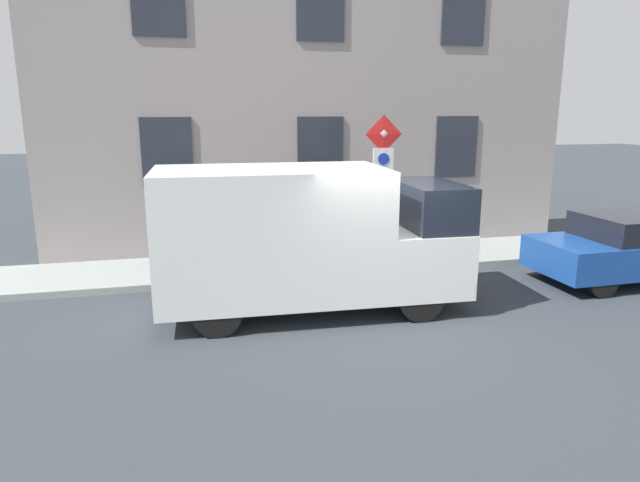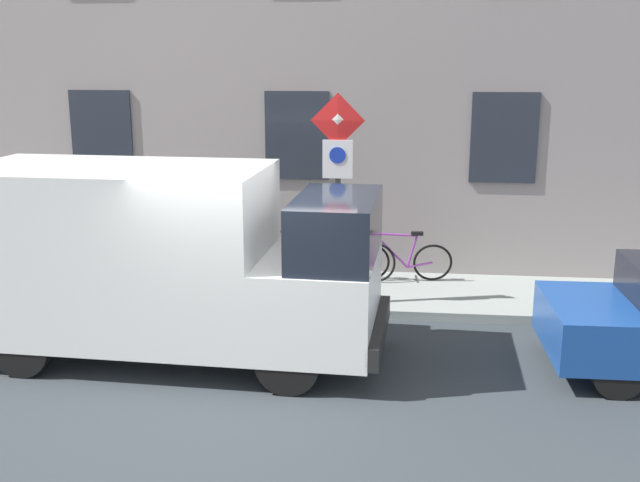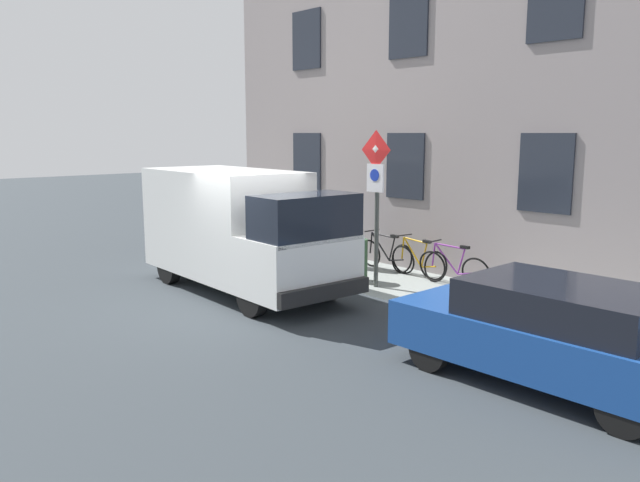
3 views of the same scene
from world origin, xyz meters
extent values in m
plane|color=#30363B|center=(0.00, 0.00, 0.00)|extent=(80.00, 80.00, 0.00)
cube|color=gray|center=(3.35, 0.00, 0.07)|extent=(2.12, 14.66, 0.14)
cube|color=gray|center=(4.76, 0.00, 3.94)|extent=(0.70, 12.66, 7.89)
cube|color=#232833|center=(4.39, -3.48, 2.52)|extent=(0.06, 1.10, 1.50)
cube|color=#232833|center=(4.39, 0.00, 2.52)|extent=(0.06, 1.10, 1.50)
cube|color=#232833|center=(4.39, 3.48, 2.52)|extent=(0.06, 1.10, 1.50)
cube|color=#232833|center=(4.39, -3.48, 5.68)|extent=(0.06, 1.10, 1.50)
cube|color=#232833|center=(4.39, 0.00, 5.68)|extent=(0.06, 1.10, 1.50)
cylinder|color=#474C47|center=(2.54, -0.87, 1.66)|extent=(0.09, 0.09, 3.04)
pyramid|color=silver|center=(2.46, -0.87, 2.93)|extent=(0.04, 0.50, 0.50)
pyramid|color=red|center=(2.47, -0.87, 2.93)|extent=(0.02, 0.56, 0.56)
cube|color=white|center=(2.48, -0.87, 2.38)|extent=(0.04, 0.44, 0.56)
cylinder|color=#1933B2|center=(2.46, -0.87, 2.44)|extent=(0.01, 0.24, 0.24)
cube|color=silver|center=(0.62, 1.77, 1.41)|extent=(2.16, 3.88, 2.18)
cube|color=silver|center=(0.51, -0.82, 0.87)|extent=(2.06, 1.48, 1.10)
cube|color=black|center=(0.50, -1.03, 1.77)|extent=(1.96, 1.06, 0.84)
cube|color=black|center=(0.48, -1.57, 0.50)|extent=(2.00, 0.24, 0.28)
cylinder|color=black|center=(1.40, -0.62, 0.38)|extent=(0.25, 0.77, 0.76)
cylinder|color=black|center=(-0.36, -0.55, 0.38)|extent=(0.25, 0.77, 0.76)
cylinder|color=black|center=(1.54, 2.70, 0.38)|extent=(0.25, 0.77, 0.76)
cylinder|color=black|center=(-0.22, 2.77, 0.38)|extent=(0.25, 0.77, 0.76)
cube|color=navy|center=(0.74, -5.65, 0.58)|extent=(1.82, 4.03, 0.64)
cylinder|color=black|center=(-0.06, -4.34, 0.30)|extent=(0.19, 0.60, 0.60)
cylinder|color=black|center=(1.49, -4.32, 0.30)|extent=(0.19, 0.60, 0.60)
torus|color=black|center=(3.82, -1.31, 0.47)|extent=(0.19, 0.67, 0.66)
torus|color=black|center=(3.90, -2.36, 0.47)|extent=(0.19, 0.67, 0.66)
cylinder|color=#823395|center=(3.85, -1.65, 0.68)|extent=(0.08, 0.60, 0.60)
cylinder|color=#823395|center=(3.85, -1.73, 0.95)|extent=(0.09, 0.73, 0.07)
cylinder|color=#823395|center=(3.88, -2.01, 0.66)|extent=(0.05, 0.19, 0.55)
cylinder|color=#823395|center=(3.89, -2.15, 0.43)|extent=(0.07, 0.43, 0.12)
cylinder|color=#823395|center=(3.82, -1.34, 0.72)|extent=(0.04, 0.09, 0.50)
cube|color=black|center=(3.88, -2.09, 0.97)|extent=(0.10, 0.21, 0.06)
cylinder|color=#262626|center=(3.83, -1.36, 1.02)|extent=(0.46, 0.07, 0.03)
torus|color=black|center=(3.92, -0.37, 0.47)|extent=(0.22, 0.67, 0.66)
torus|color=black|center=(3.81, -1.41, 0.47)|extent=(0.22, 0.67, 0.66)
cylinder|color=#C79013|center=(3.88, -0.71, 0.68)|extent=(0.10, 0.60, 0.60)
cylinder|color=#C79013|center=(3.88, -0.78, 0.95)|extent=(0.12, 0.73, 0.07)
cylinder|color=#C79013|center=(3.84, -1.07, 0.66)|extent=(0.06, 0.19, 0.55)
cylinder|color=#C79013|center=(3.83, -1.20, 0.43)|extent=(0.08, 0.43, 0.12)
cylinder|color=#C79013|center=(3.92, -0.39, 0.72)|extent=(0.05, 0.09, 0.50)
cube|color=black|center=(3.84, -1.14, 0.97)|extent=(0.10, 0.21, 0.06)
cylinder|color=#262626|center=(3.92, -0.42, 1.02)|extent=(0.46, 0.08, 0.03)
torus|color=black|center=(3.88, 0.58, 0.47)|extent=(0.14, 0.66, 0.66)
torus|color=black|center=(3.85, -0.47, 0.47)|extent=(0.14, 0.66, 0.66)
cylinder|color=black|center=(3.87, 0.24, 0.68)|extent=(0.05, 0.60, 0.60)
cylinder|color=black|center=(3.87, 0.17, 0.95)|extent=(0.05, 0.73, 0.07)
cylinder|color=black|center=(3.86, -0.12, 0.66)|extent=(0.04, 0.19, 0.55)
cylinder|color=black|center=(3.86, -0.26, 0.43)|extent=(0.05, 0.43, 0.12)
cylinder|color=black|center=(3.88, 0.55, 0.72)|extent=(0.04, 0.09, 0.50)
cube|color=black|center=(3.86, -0.20, 0.97)|extent=(0.08, 0.20, 0.06)
cylinder|color=#262626|center=(3.87, 0.53, 1.02)|extent=(0.46, 0.04, 0.03)
cylinder|color=#262B47|center=(3.60, 1.10, 0.56)|extent=(0.16, 0.16, 0.85)
cylinder|color=#262B47|center=(3.44, 1.01, 0.56)|extent=(0.16, 0.16, 0.85)
cube|color=#2749A4|center=(3.52, 1.05, 1.30)|extent=(0.48, 0.42, 0.62)
sphere|color=tan|center=(3.52, 1.05, 1.75)|extent=(0.22, 0.22, 0.22)
cylinder|color=#2D5133|center=(2.64, -0.22, 0.59)|extent=(0.44, 0.44, 0.90)
camera|label=1|loc=(-8.56, 3.17, 3.46)|focal=31.62mm
camera|label=2|loc=(-8.38, -1.82, 3.83)|focal=42.09mm
camera|label=3|loc=(-6.77, -9.61, 3.27)|focal=35.50mm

